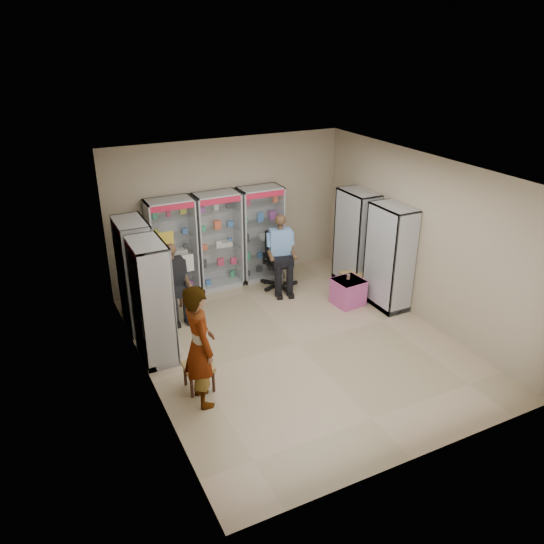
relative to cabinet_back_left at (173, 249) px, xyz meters
name	(u,v)px	position (x,y,z in m)	size (l,w,h in m)	color
floor	(297,344)	(1.30, -2.73, -1.00)	(6.00, 6.00, 0.00)	tan
room_shell	(299,236)	(1.30, -2.73, 0.97)	(5.02, 6.02, 3.01)	tan
cabinet_back_left	(173,249)	(0.00, 0.00, 0.00)	(0.90, 0.50, 2.00)	#B2B4BA
cabinet_back_mid	(218,241)	(0.95, 0.00, 0.00)	(0.90, 0.50, 2.00)	#ADB1B4
cabinet_back_right	(261,234)	(1.90, 0.00, 0.00)	(0.90, 0.50, 2.00)	#A8AAAF
cabinet_right_far	(356,239)	(3.53, -1.13, 0.00)	(0.50, 0.90, 2.00)	#A1A3A7
cabinet_right_near	(389,257)	(3.53, -2.23, 0.00)	(0.50, 0.90, 2.00)	#ACAFB3
cabinet_left_far	(136,275)	(-0.93, -0.93, 0.00)	(0.50, 0.90, 2.00)	silver
cabinet_left_near	(152,302)	(-0.93, -2.03, 0.00)	(0.50, 0.90, 2.00)	#A9AAB0
wooden_chair	(173,290)	(-0.25, -0.73, -0.53)	(0.42, 0.42, 0.94)	black
seated_customer	(173,282)	(-0.25, -0.78, -0.33)	(0.44, 0.60, 1.34)	black
office_chair	(279,260)	(2.04, -0.56, -0.41)	(0.64, 0.64, 1.17)	black
seated_shopkeeper	(280,254)	(2.04, -0.61, -0.25)	(0.49, 0.68, 1.49)	#6C9FD6
pink_trunk	(348,292)	(2.90, -1.87, -0.74)	(0.53, 0.51, 0.51)	#C44E85
tea_glass	(348,277)	(2.91, -1.83, -0.44)	(0.07, 0.07, 0.10)	#602908
woven_stool_a	(353,285)	(3.20, -1.59, -0.78)	(0.45, 0.45, 0.45)	olive
woven_stool_b	(199,376)	(-0.60, -3.17, -0.79)	(0.41, 0.41, 0.41)	olive
standing_man	(200,346)	(-0.65, -3.47, -0.08)	(0.67, 0.44, 1.84)	#939396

